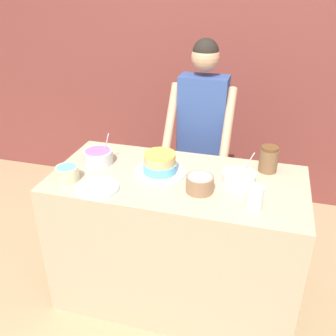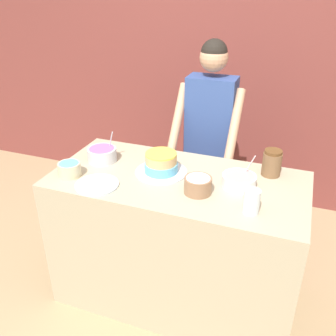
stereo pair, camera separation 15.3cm
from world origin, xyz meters
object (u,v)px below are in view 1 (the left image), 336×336
(frosting_bowl_blue, at_px, (67,173))
(frosting_bowl_white, at_px, (200,183))
(person_baker, at_px, (202,126))
(frosting_bowl_pink, at_px, (239,177))
(frosting_bowl_purple, at_px, (98,156))
(cake, at_px, (160,164))
(drinking_glass, at_px, (255,198))
(ceramic_plate, at_px, (97,188))
(stoneware_jar, at_px, (269,159))

(frosting_bowl_blue, height_order, frosting_bowl_white, frosting_bowl_white)
(person_baker, distance_m, frosting_bowl_pink, 0.71)
(frosting_bowl_purple, height_order, frosting_bowl_white, frosting_bowl_purple)
(cake, height_order, frosting_bowl_white, cake)
(frosting_bowl_purple, distance_m, drinking_glass, 1.00)
(frosting_bowl_pink, xyz_separation_m, frosting_bowl_purple, (-0.86, 0.02, 0.01))
(cake, height_order, ceramic_plate, cake)
(drinking_glass, bearing_deg, ceramic_plate, -177.58)
(frosting_bowl_blue, xyz_separation_m, stoneware_jar, (1.09, 0.42, 0.03))
(frosting_bowl_blue, xyz_separation_m, drinking_glass, (1.05, -0.01, 0.02))
(frosting_bowl_white, height_order, ceramic_plate, frosting_bowl_white)
(person_baker, height_order, frosting_bowl_white, person_baker)
(person_baker, xyz_separation_m, frosting_bowl_pink, (0.33, -0.63, -0.04))
(cake, height_order, frosting_bowl_purple, frosting_bowl_purple)
(cake, height_order, stoneware_jar, stoneware_jar)
(drinking_glass, bearing_deg, person_baker, 116.88)
(frosting_bowl_purple, xyz_separation_m, drinking_glass, (0.97, -0.25, 0.02))
(drinking_glass, height_order, ceramic_plate, drinking_glass)
(drinking_glass, bearing_deg, stoneware_jar, 83.86)
(person_baker, distance_m, ceramic_plate, 0.98)
(frosting_bowl_pink, height_order, stoneware_jar, frosting_bowl_pink)
(frosting_bowl_blue, distance_m, drinking_glass, 1.05)
(person_baker, height_order, frosting_bowl_pink, person_baker)
(person_baker, distance_m, cake, 0.64)
(person_baker, xyz_separation_m, drinking_glass, (0.43, -0.86, -0.01))
(cake, relative_size, frosting_bowl_blue, 2.34)
(frosting_bowl_white, relative_size, stoneware_jar, 0.95)
(frosting_bowl_pink, height_order, frosting_bowl_white, frosting_bowl_pink)
(person_baker, bearing_deg, frosting_bowl_purple, -131.43)
(person_baker, xyz_separation_m, frosting_bowl_white, (0.14, -0.77, -0.03))
(cake, xyz_separation_m, stoneware_jar, (0.61, 0.20, 0.02))
(cake, bearing_deg, drinking_glass, -22.38)
(person_baker, bearing_deg, frosting_bowl_pink, -62.09)
(frosting_bowl_purple, bearing_deg, frosting_bowl_blue, -107.97)
(person_baker, relative_size, frosting_bowl_white, 10.54)
(frosting_bowl_purple, bearing_deg, ceramic_plate, -66.47)
(drinking_glass, distance_m, ceramic_plate, 0.84)
(cake, xyz_separation_m, ceramic_plate, (-0.28, -0.27, -0.05))
(frosting_bowl_blue, relative_size, drinking_glass, 1.05)
(cake, xyz_separation_m, frosting_bowl_blue, (-0.48, -0.22, -0.01))
(cake, bearing_deg, frosting_bowl_pink, -0.10)
(frosting_bowl_purple, relative_size, ceramic_plate, 0.79)
(cake, bearing_deg, stoneware_jar, 17.98)
(frosting_bowl_pink, bearing_deg, cake, 179.90)
(frosting_bowl_purple, relative_size, frosting_bowl_blue, 1.45)
(ceramic_plate, bearing_deg, frosting_bowl_purple, 113.53)
(cake, height_order, drinking_glass, cake)
(person_baker, bearing_deg, stoneware_jar, -41.67)
(frosting_bowl_blue, bearing_deg, drinking_glass, -0.66)
(drinking_glass, relative_size, stoneware_jar, 0.80)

